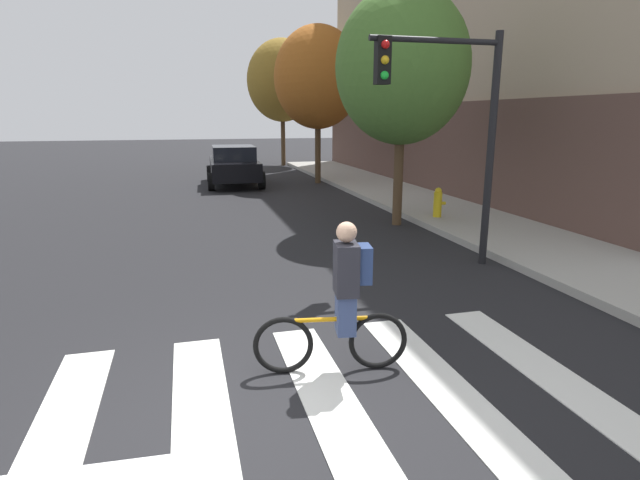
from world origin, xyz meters
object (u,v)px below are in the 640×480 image
cyclist (343,299)px  street_tree_mid (318,78)px  street_tree_far (282,81)px  sedan_mid (234,165)px  fire_hydrant (438,203)px  street_tree_near (402,67)px  traffic_light_near (452,110)px

cyclist → street_tree_mid: (3.85, 15.88, 3.41)m
street_tree_mid → street_tree_far: street_tree_far is taller
cyclist → street_tree_far: bearing=80.7°
sedan_mid → street_tree_far: street_tree_far is taller
fire_hydrant → street_tree_near: bearing=179.8°
fire_hydrant → street_tree_near: 3.58m
street_tree_near → cyclist: bearing=-117.4°
street_tree_far → cyclist: bearing=-99.3°
cyclist → traffic_light_near: 4.97m
cyclist → street_tree_far: (3.93, 24.01, 3.80)m
cyclist → street_tree_mid: 16.70m
sedan_mid → cyclist: size_ratio=2.74×
traffic_light_near → fire_hydrant: (1.82, 3.77, -2.33)m
fire_hydrant → street_tree_mid: (-1.00, 8.74, 3.72)m
traffic_light_near → street_tree_mid: (0.82, 12.51, 1.39)m
fire_hydrant → street_tree_near: (-1.15, 0.00, 3.39)m
street_tree_near → street_tree_far: 16.88m
fire_hydrant → street_tree_mid: 9.56m
street_tree_mid → street_tree_far: 8.13m
street_tree_mid → sedan_mid: bearing=175.9°
street_tree_far → street_tree_near: bearing=-90.8°
cyclist → fire_hydrant: cyclist is taller
traffic_light_near → street_tree_far: size_ratio=0.61×
street_tree_far → sedan_mid: bearing=-114.3°
cyclist → street_tree_near: bearing=62.6°
traffic_light_near → street_tree_far: 20.73m
sedan_mid → traffic_light_near: size_ratio=1.11×
sedan_mid → street_tree_near: street_tree_near is taller
cyclist → street_tree_mid: bearing=76.4°
sedan_mid → traffic_light_near: 13.19m
sedan_mid → street_tree_far: bearing=65.7°
cyclist → traffic_light_near: (3.04, 3.37, 2.02)m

